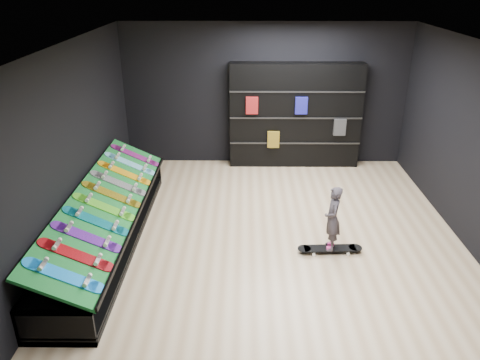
{
  "coord_description": "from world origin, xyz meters",
  "views": [
    {
      "loc": [
        -0.44,
        -6.3,
        3.91
      ],
      "look_at": [
        -0.5,
        0.2,
        1.0
      ],
      "focal_mm": 35.0,
      "sensor_mm": 36.0,
      "label": 1
    }
  ],
  "objects_px": {
    "back_shelving": "(295,116)",
    "floor_skateboard": "(330,250)",
    "display_rack": "(108,229)",
    "child": "(332,230)"
  },
  "relations": [
    {
      "from": "back_shelving",
      "to": "floor_skateboard",
      "type": "relative_size",
      "value": 2.82
    },
    {
      "from": "back_shelving",
      "to": "child",
      "type": "xyz_separation_m",
      "value": [
        0.22,
        -3.58,
        -0.72
      ]
    },
    {
      "from": "floor_skateboard",
      "to": "child",
      "type": "bearing_deg",
      "value": 0.0
    },
    {
      "from": "floor_skateboard",
      "to": "child",
      "type": "relative_size",
      "value": 1.63
    },
    {
      "from": "display_rack",
      "to": "floor_skateboard",
      "type": "bearing_deg",
      "value": -4.29
    },
    {
      "from": "floor_skateboard",
      "to": "child",
      "type": "xyz_separation_m",
      "value": [
        0.0,
        0.0,
        0.34
      ]
    },
    {
      "from": "floor_skateboard",
      "to": "child",
      "type": "height_order",
      "value": "child"
    },
    {
      "from": "back_shelving",
      "to": "floor_skateboard",
      "type": "bearing_deg",
      "value": -86.41
    },
    {
      "from": "display_rack",
      "to": "floor_skateboard",
      "type": "xyz_separation_m",
      "value": [
        3.42,
        -0.26,
        -0.2
      ]
    },
    {
      "from": "display_rack",
      "to": "child",
      "type": "xyz_separation_m",
      "value": [
        3.42,
        -0.26,
        0.14
      ]
    }
  ]
}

